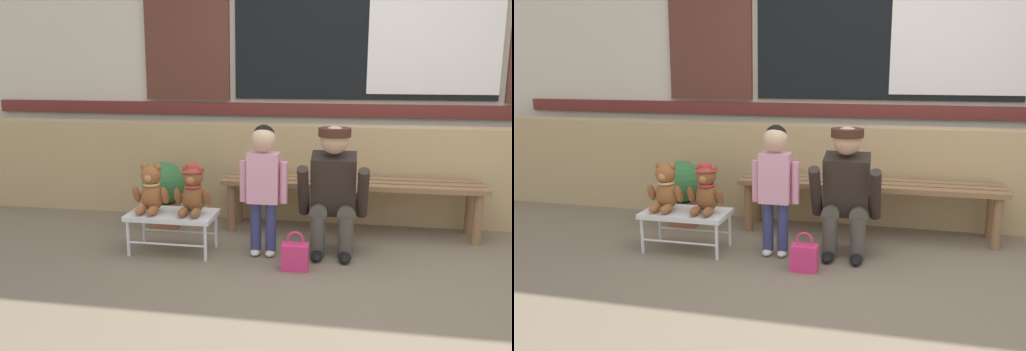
% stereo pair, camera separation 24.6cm
% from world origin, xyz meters
% --- Properties ---
extents(ground_plane, '(60.00, 60.00, 0.00)m').
position_xyz_m(ground_plane, '(0.00, 0.00, 0.00)').
color(ground_plane, '#756651').
extents(brick_low_wall, '(7.96, 0.25, 0.85)m').
position_xyz_m(brick_low_wall, '(0.00, 1.43, 0.42)').
color(brick_low_wall, tan).
rests_on(brick_low_wall, ground).
extents(shop_facade, '(8.12, 0.26, 3.34)m').
position_xyz_m(shop_facade, '(0.00, 1.94, 1.68)').
color(shop_facade, beige).
rests_on(shop_facade, ground).
extents(wooden_bench_long, '(2.10, 0.40, 0.44)m').
position_xyz_m(wooden_bench_long, '(-0.07, 1.06, 0.37)').
color(wooden_bench_long, '#8E6642').
rests_on(wooden_bench_long, ground).
extents(small_display_bench, '(0.64, 0.36, 0.30)m').
position_xyz_m(small_display_bench, '(-1.36, 0.36, 0.27)').
color(small_display_bench, silver).
rests_on(small_display_bench, ground).
extents(teddy_bear_plain, '(0.28, 0.26, 0.36)m').
position_xyz_m(teddy_bear_plain, '(-1.52, 0.36, 0.46)').
color(teddy_bear_plain, '#93562D').
rests_on(teddy_bear_plain, small_display_bench).
extents(teddy_bear_with_hat, '(0.28, 0.27, 0.36)m').
position_xyz_m(teddy_bear_with_hat, '(-1.20, 0.36, 0.47)').
color(teddy_bear_with_hat, brown).
rests_on(teddy_bear_with_hat, small_display_bench).
extents(child_standing, '(0.35, 0.18, 0.96)m').
position_xyz_m(child_standing, '(-0.69, 0.40, 0.59)').
color(child_standing, navy).
rests_on(child_standing, ground).
extents(adult_crouching, '(0.50, 0.49, 0.95)m').
position_xyz_m(adult_crouching, '(-0.19, 0.54, 0.48)').
color(adult_crouching, '#4C473D').
rests_on(adult_crouching, ground).
extents(handbag_on_ground, '(0.18, 0.11, 0.27)m').
position_xyz_m(handbag_on_ground, '(-0.43, 0.15, 0.10)').
color(handbag_on_ground, '#E53370').
rests_on(handbag_on_ground, ground).
extents(potted_plant, '(0.36, 0.36, 0.57)m').
position_xyz_m(potted_plant, '(-1.63, 0.91, 0.32)').
color(potted_plant, brown).
rests_on(potted_plant, ground).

